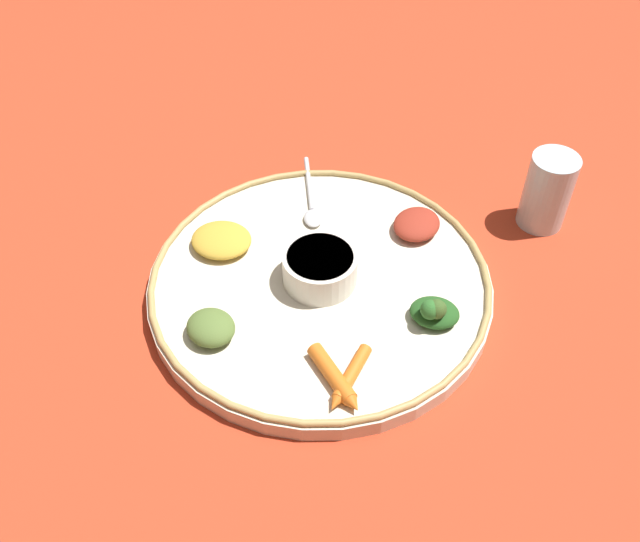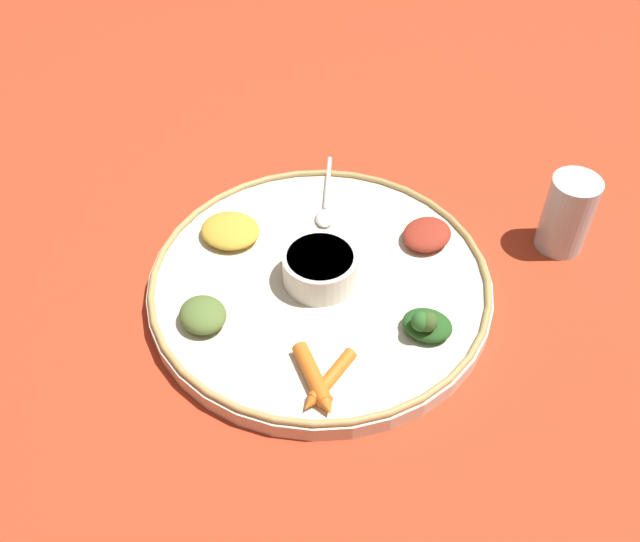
% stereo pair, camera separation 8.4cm
% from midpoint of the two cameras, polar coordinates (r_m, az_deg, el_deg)
% --- Properties ---
extents(ground_plane, '(2.40, 2.40, 0.00)m').
position_cam_midpoint_polar(ground_plane, '(0.87, -2.77, -1.80)').
color(ground_plane, '#B7381E').
extents(platter, '(0.41, 0.41, 0.02)m').
position_cam_midpoint_polar(platter, '(0.86, -2.80, -1.33)').
color(platter, beige).
rests_on(platter, ground_plane).
extents(platter_rim, '(0.41, 0.41, 0.01)m').
position_cam_midpoint_polar(platter_rim, '(0.85, -2.83, -0.71)').
color(platter_rim, tan).
rests_on(platter_rim, platter).
extents(center_bowl, '(0.09, 0.09, 0.04)m').
position_cam_midpoint_polar(center_bowl, '(0.84, -2.88, 0.17)').
color(center_bowl, silver).
rests_on(center_bowl, platter).
extents(spoon, '(0.14, 0.04, 0.01)m').
position_cam_midpoint_polar(spoon, '(0.95, -3.26, 5.35)').
color(spoon, silver).
rests_on(spoon, platter).
extents(greens_pile, '(0.05, 0.06, 0.04)m').
position_cam_midpoint_polar(greens_pile, '(0.80, 6.23, -3.44)').
color(greens_pile, '#23511E').
rests_on(greens_pile, platter).
extents(carrot_near_spoon, '(0.08, 0.07, 0.02)m').
position_cam_midpoint_polar(carrot_near_spoon, '(0.75, -2.04, -8.75)').
color(carrot_near_spoon, orange).
rests_on(carrot_near_spoon, platter).
extents(carrot_outer, '(0.09, 0.04, 0.01)m').
position_cam_midpoint_polar(carrot_outer, '(0.75, -0.81, -8.71)').
color(carrot_outer, orange).
rests_on(carrot_outer, platter).
extents(mound_collards, '(0.08, 0.08, 0.03)m').
position_cam_midpoint_polar(mound_collards, '(0.80, -11.76, -4.64)').
color(mound_collards, '#567033').
rests_on(mound_collards, platter).
extents(mound_lentil_yellow, '(0.08, 0.08, 0.02)m').
position_cam_midpoint_polar(mound_lentil_yellow, '(0.90, -10.60, 2.33)').
color(mound_lentil_yellow, gold).
rests_on(mound_lentil_yellow, platter).
extents(mound_beet, '(0.09, 0.08, 0.02)m').
position_cam_midpoint_polar(mound_beet, '(0.91, 5.16, 3.64)').
color(mound_beet, maroon).
rests_on(mound_beet, platter).
extents(drinking_glass, '(0.06, 0.06, 0.11)m').
position_cam_midpoint_polar(drinking_glass, '(0.96, 15.36, 5.77)').
color(drinking_glass, silver).
rests_on(drinking_glass, ground_plane).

